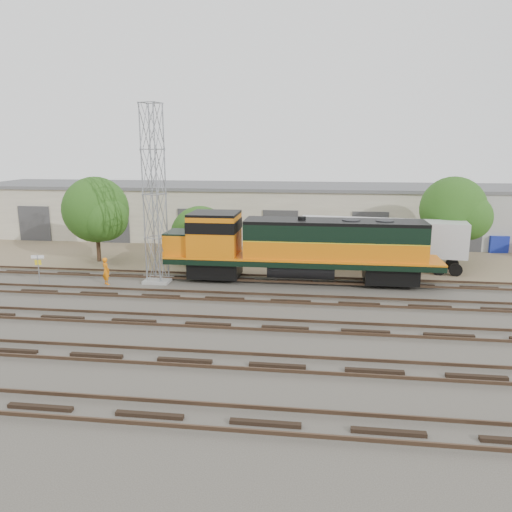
# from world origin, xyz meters

# --- Properties ---
(ground) EXTENTS (140.00, 140.00, 0.00)m
(ground) POSITION_xyz_m (0.00, 0.00, 0.00)
(ground) COLOR #47423A
(ground) RESTS_ON ground
(dirt_strip) EXTENTS (80.00, 16.00, 0.02)m
(dirt_strip) POSITION_xyz_m (0.00, 15.00, 0.01)
(dirt_strip) COLOR #726047
(dirt_strip) RESTS_ON ground
(tracks) EXTENTS (80.00, 20.40, 0.28)m
(tracks) POSITION_xyz_m (0.00, -3.00, 0.08)
(tracks) COLOR black
(tracks) RESTS_ON ground
(warehouse) EXTENTS (58.40, 10.40, 5.30)m
(warehouse) POSITION_xyz_m (0.04, 22.98, 2.65)
(warehouse) COLOR beige
(warehouse) RESTS_ON ground
(locomotive) EXTENTS (18.39, 3.23, 4.42)m
(locomotive) POSITION_xyz_m (4.07, 6.00, 2.52)
(locomotive) COLOR black
(locomotive) RESTS_ON tracks
(signal_tower) EXTENTS (1.74, 1.74, 11.78)m
(signal_tower) POSITION_xyz_m (-5.29, 4.90, 5.74)
(signal_tower) COLOR gray
(signal_tower) RESTS_ON ground
(sign_post) EXTENTS (0.84, 0.17, 2.07)m
(sign_post) POSITION_xyz_m (-12.87, 3.07, 1.45)
(sign_post) COLOR gray
(sign_post) RESTS_ON ground
(worker) EXTENTS (0.80, 0.77, 1.85)m
(worker) POSITION_xyz_m (-8.50, 3.79, 0.93)
(worker) COLOR orange
(worker) RESTS_ON ground
(semi_trailer) EXTENTS (12.33, 3.88, 3.73)m
(semi_trailer) POSITION_xyz_m (10.40, 10.70, 2.35)
(semi_trailer) COLOR silver
(semi_trailer) RESTS_ON ground
(dumpster_blue) EXTENTS (1.75, 1.66, 1.50)m
(dumpster_blue) POSITION_xyz_m (20.95, 18.37, 0.75)
(dumpster_blue) COLOR #152696
(dumpster_blue) RESTS_ON ground
(tree_west) EXTENTS (5.43, 5.17, 6.77)m
(tree_west) POSITION_xyz_m (-11.74, 10.11, 4.05)
(tree_west) COLOR #382619
(tree_west) RESTS_ON ground
(tree_mid) EXTENTS (4.99, 4.75, 4.75)m
(tree_mid) POSITION_xyz_m (-3.59, 11.10, 1.97)
(tree_mid) COLOR #382619
(tree_mid) RESTS_ON ground
(tree_east) EXTENTS (5.30, 5.05, 6.81)m
(tree_east) POSITION_xyz_m (16.08, 13.23, 4.16)
(tree_east) COLOR #382619
(tree_east) RESTS_ON ground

